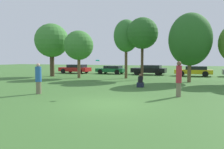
{
  "coord_description": "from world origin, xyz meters",
  "views": [
    {
      "loc": [
        3.61,
        -9.3,
        2.05
      ],
      "look_at": [
        -1.02,
        3.27,
        1.11
      ],
      "focal_mm": 35.63,
      "sensor_mm": 36.0,
      "label": 1
    }
  ],
  "objects_px": {
    "parked_car_black": "(149,70)",
    "tree_0": "(52,41)",
    "person_catcher": "(179,78)",
    "frisbee": "(98,60)",
    "person_thrower": "(38,79)",
    "bystander_sitting": "(140,82)",
    "tree_3": "(142,33)",
    "parked_car_green": "(112,69)",
    "tree_1": "(79,45)",
    "parked_car_red": "(75,69)",
    "tree_4": "(190,40)",
    "parked_car_yellow": "(194,71)",
    "tree_2": "(126,36)"
  },
  "relations": [
    {
      "from": "tree_0",
      "to": "parked_car_red",
      "type": "bearing_deg",
      "value": 92.93
    },
    {
      "from": "person_catcher",
      "to": "tree_3",
      "type": "bearing_deg",
      "value": -79.05
    },
    {
      "from": "tree_0",
      "to": "parked_car_green",
      "type": "bearing_deg",
      "value": 52.95
    },
    {
      "from": "person_catcher",
      "to": "tree_0",
      "type": "relative_size",
      "value": 0.31
    },
    {
      "from": "parked_car_black",
      "to": "tree_2",
      "type": "bearing_deg",
      "value": 80.45
    },
    {
      "from": "tree_0",
      "to": "parked_car_black",
      "type": "bearing_deg",
      "value": 32.98
    },
    {
      "from": "frisbee",
      "to": "tree_4",
      "type": "relative_size",
      "value": 0.04
    },
    {
      "from": "tree_2",
      "to": "parked_car_red",
      "type": "distance_m",
      "value": 11.37
    },
    {
      "from": "person_catcher",
      "to": "tree_1",
      "type": "distance_m",
      "value": 14.14
    },
    {
      "from": "person_catcher",
      "to": "parked_car_red",
      "type": "distance_m",
      "value": 21.72
    },
    {
      "from": "tree_2",
      "to": "parked_car_yellow",
      "type": "relative_size",
      "value": 1.43
    },
    {
      "from": "tree_4",
      "to": "parked_car_black",
      "type": "relative_size",
      "value": 1.36
    },
    {
      "from": "frisbee",
      "to": "tree_2",
      "type": "bearing_deg",
      "value": 98.76
    },
    {
      "from": "parked_car_black",
      "to": "tree_0",
      "type": "bearing_deg",
      "value": 35.34
    },
    {
      "from": "parked_car_green",
      "to": "tree_1",
      "type": "bearing_deg",
      "value": 84.86
    },
    {
      "from": "tree_4",
      "to": "parked_car_black",
      "type": "height_order",
      "value": "tree_4"
    },
    {
      "from": "person_thrower",
      "to": "bystander_sitting",
      "type": "relative_size",
      "value": 1.82
    },
    {
      "from": "bystander_sitting",
      "to": "parked_car_black",
      "type": "bearing_deg",
      "value": 97.9
    },
    {
      "from": "tree_0",
      "to": "tree_4",
      "type": "xyz_separation_m",
      "value": [
        15.24,
        -1.43,
        -0.43
      ]
    },
    {
      "from": "parked_car_yellow",
      "to": "tree_0",
      "type": "bearing_deg",
      "value": 23.36
    },
    {
      "from": "person_thrower",
      "to": "parked_car_green",
      "type": "relative_size",
      "value": 0.44
    },
    {
      "from": "tree_3",
      "to": "parked_car_black",
      "type": "height_order",
      "value": "tree_3"
    },
    {
      "from": "parked_car_green",
      "to": "parked_car_yellow",
      "type": "bearing_deg",
      "value": 179.12
    },
    {
      "from": "tree_4",
      "to": "tree_1",
      "type": "bearing_deg",
      "value": 177.06
    },
    {
      "from": "person_catcher",
      "to": "tree_2",
      "type": "bearing_deg",
      "value": -72.05
    },
    {
      "from": "tree_2",
      "to": "person_catcher",
      "type": "bearing_deg",
      "value": -59.29
    },
    {
      "from": "person_catcher",
      "to": "parked_car_green",
      "type": "distance_m",
      "value": 18.96
    },
    {
      "from": "tree_1",
      "to": "parked_car_yellow",
      "type": "xyz_separation_m",
      "value": [
        11.65,
        6.86,
        -2.83
      ]
    },
    {
      "from": "parked_car_black",
      "to": "parked_car_yellow",
      "type": "distance_m",
      "value": 5.5
    },
    {
      "from": "tree_3",
      "to": "tree_0",
      "type": "bearing_deg",
      "value": 178.28
    },
    {
      "from": "person_thrower",
      "to": "person_catcher",
      "type": "height_order",
      "value": "person_catcher"
    },
    {
      "from": "parked_car_yellow",
      "to": "tree_4",
      "type": "bearing_deg",
      "value": 89.1
    },
    {
      "from": "person_catcher",
      "to": "frisbee",
      "type": "height_order",
      "value": "frisbee"
    },
    {
      "from": "person_thrower",
      "to": "parked_car_red",
      "type": "bearing_deg",
      "value": 100.31
    },
    {
      "from": "bystander_sitting",
      "to": "parked_car_black",
      "type": "relative_size",
      "value": 0.22
    },
    {
      "from": "tree_3",
      "to": "person_thrower",
      "type": "bearing_deg",
      "value": -108.68
    },
    {
      "from": "frisbee",
      "to": "tree_0",
      "type": "distance_m",
      "value": 15.33
    },
    {
      "from": "bystander_sitting",
      "to": "tree_4",
      "type": "height_order",
      "value": "tree_4"
    },
    {
      "from": "tree_3",
      "to": "parked_car_black",
      "type": "distance_m",
      "value": 7.97
    },
    {
      "from": "tree_1",
      "to": "parked_car_yellow",
      "type": "height_order",
      "value": "tree_1"
    },
    {
      "from": "tree_0",
      "to": "tree_1",
      "type": "bearing_deg",
      "value": -11.97
    },
    {
      "from": "tree_1",
      "to": "parked_car_red",
      "type": "height_order",
      "value": "tree_1"
    },
    {
      "from": "person_catcher",
      "to": "parked_car_yellow",
      "type": "xyz_separation_m",
      "value": [
        0.81,
        15.59,
        -0.35
      ]
    },
    {
      "from": "tree_0",
      "to": "tree_4",
      "type": "distance_m",
      "value": 15.31
    },
    {
      "from": "tree_3",
      "to": "parked_car_black",
      "type": "xyz_separation_m",
      "value": [
        -0.59,
        6.94,
        -3.87
      ]
    },
    {
      "from": "person_thrower",
      "to": "tree_4",
      "type": "relative_size",
      "value": 0.3
    },
    {
      "from": "tree_1",
      "to": "tree_2",
      "type": "distance_m",
      "value": 5.15
    },
    {
      "from": "parked_car_yellow",
      "to": "parked_car_red",
      "type": "bearing_deg",
      "value": 2.5
    },
    {
      "from": "person_thrower",
      "to": "tree_0",
      "type": "distance_m",
      "value": 13.75
    },
    {
      "from": "frisbee",
      "to": "tree_0",
      "type": "height_order",
      "value": "tree_0"
    }
  ]
}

